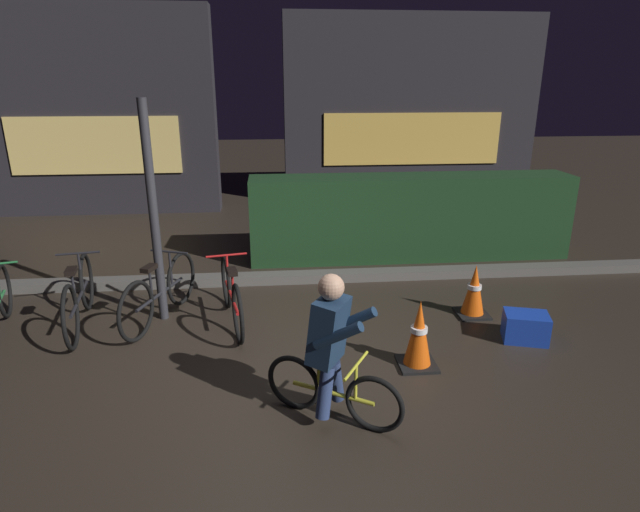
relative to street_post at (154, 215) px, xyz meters
name	(u,v)px	position (x,y,z in m)	size (l,w,h in m)	color
ground_plane	(305,365)	(1.55, -1.20, -1.22)	(40.00, 40.00, 0.00)	#2D261E
sidewalk_curb	(294,277)	(1.55, 1.00, -1.16)	(12.00, 0.24, 0.12)	#56544F
hedge_row	(410,217)	(3.35, 1.90, -0.59)	(4.80, 0.70, 1.26)	#19381C
storefront_left	(95,114)	(-2.12, 5.30, 0.75)	(4.64, 0.54, 3.96)	#262328
storefront_right	(411,111)	(4.36, 6.00, 0.74)	(5.54, 0.54, 3.93)	#262328
street_post	(154,215)	(0.00, 0.00, 0.00)	(0.10, 0.10, 2.43)	#2D2D33
parked_bike_left_mid	(79,297)	(-0.86, -0.13, -0.87)	(0.46, 1.67, 0.78)	black
parked_bike_center_left	(160,292)	(0.00, -0.05, -0.88)	(0.59, 1.55, 0.75)	black
parked_bike_center_right	(231,295)	(0.80, -0.20, -0.88)	(0.46, 1.56, 0.73)	black
traffic_cone_near	(419,335)	(2.61, -1.30, -0.89)	(0.36, 0.36, 0.67)	black
traffic_cone_far	(474,291)	(3.56, -0.24, -0.92)	(0.36, 0.36, 0.61)	black
blue_crate	(525,327)	(3.88, -0.90, -1.07)	(0.44, 0.32, 0.30)	#193DB7
cyclist	(331,348)	(1.70, -2.02, -0.59)	(1.04, 0.70, 1.25)	black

